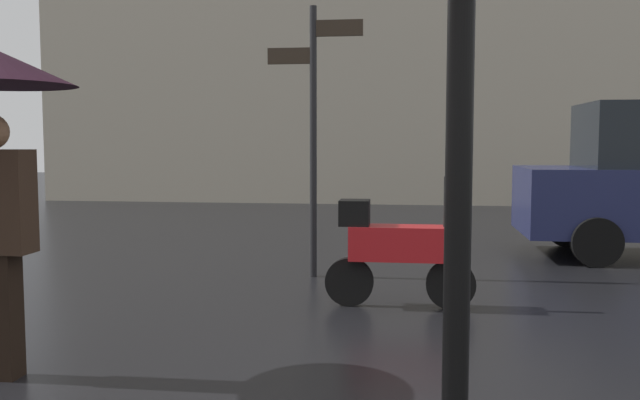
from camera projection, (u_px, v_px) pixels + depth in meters
name	position (u px, v px, depth m)	size (l,w,h in m)	color
parked_scooter	(395.00, 249.00, 6.48)	(1.41, 0.32, 1.23)	black
street_signpost	(314.00, 115.00, 7.84)	(1.08, 0.08, 3.07)	black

